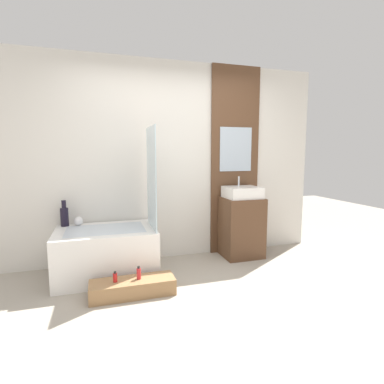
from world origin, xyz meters
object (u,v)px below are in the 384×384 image
Objects in this scene: bottle_soap_primary at (115,277)px; sink at (242,192)px; bathtub at (106,252)px; vase_round_light at (78,221)px; vase_tall_dark at (64,216)px; bottle_soap_secondary at (139,273)px; wooden_step_bench at (133,287)px.

sink is at bearing 23.01° from bottle_soap_primary.
bathtub is at bearing -175.44° from sink.
bathtub is 0.53m from vase_round_light.
vase_tall_dark reaches higher than vase_round_light.
bottle_soap_secondary is (0.30, -0.59, -0.06)m from bathtub.
sink is 3.41× the size of bottle_soap_secondary.
bottle_soap_secondary is at bearing -153.90° from sink.
bottle_soap_secondary is at bearing -49.44° from vase_tall_dark.
wooden_step_bench is 2.70× the size of vase_tall_dark.
vase_round_light reaches higher than bottle_soap_secondary.
vase_tall_dark reaches higher than bathtub.
sink reaches higher than vase_round_light.
wooden_step_bench is at bearing -68.42° from bathtub.
bottle_soap_secondary is (0.23, 0.00, 0.01)m from bottle_soap_primary.
sink is (1.56, 0.73, 0.81)m from wooden_step_bench.
bottle_soap_secondary is at bearing 0.00° from bottle_soap_primary.
vase_tall_dark is (-2.25, 0.15, -0.21)m from sink.
bottle_soap_secondary reaches higher than bottle_soap_primary.
bathtub is 0.66m from bottle_soap_secondary.
wooden_step_bench is 1.27m from vase_tall_dark.
sink is at bearing -3.82° from vase_tall_dark.
vase_tall_dark is at bearing 120.78° from bottle_soap_primary.
bottle_soap_primary is (0.53, -0.88, -0.47)m from vase_tall_dark.
bathtub reaches higher than bottle_soap_primary.
vase_round_light is at bearing 121.59° from wooden_step_bench.
vase_round_light reaches higher than bottle_soap_primary.
vase_tall_dark is 1.13m from bottle_soap_primary.
vase_tall_dark is 0.17m from vase_round_light.
vase_tall_dark is at bearing 147.48° from bathtub.
bottle_soap_primary is at bearing -156.99° from sink.
vase_round_light is 0.78× the size of bottle_soap_secondary.
vase_round_light is 1.13m from bottle_soap_secondary.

